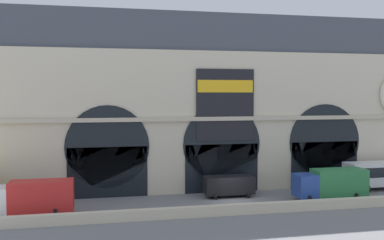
{
  "coord_description": "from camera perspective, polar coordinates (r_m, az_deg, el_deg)",
  "views": [
    {
      "loc": [
        -13.43,
        -41.75,
        10.72
      ],
      "look_at": [
        -3.36,
        5.0,
        8.01
      ],
      "focal_mm": 41.53,
      "sensor_mm": 36.0,
      "label": 1
    }
  ],
  "objects": [
    {
      "name": "quay_parapet_wall",
      "position": [
        41.13,
        7.45,
        -11.22
      ],
      "size": [
        90.0,
        0.7,
        0.93
      ],
      "primitive_type": "cube",
      "color": "beige",
      "rests_on": "ground"
    },
    {
      "name": "station_building",
      "position": [
        51.02,
        3.15,
        1.98
      ],
      "size": [
        51.9,
        5.29,
        19.78
      ],
      "color": "beige",
      "rests_on": "ground"
    },
    {
      "name": "box_truck_west",
      "position": [
        42.26,
        -19.96,
        -9.28
      ],
      "size": [
        7.5,
        2.91,
        3.12
      ],
      "color": "white",
      "rests_on": "ground"
    },
    {
      "name": "van_center",
      "position": [
        47.34,
        4.77,
        -8.32
      ],
      "size": [
        5.2,
        2.48,
        2.2
      ],
      "color": "black",
      "rests_on": "ground"
    },
    {
      "name": "ground_plane",
      "position": [
        45.15,
        5.6,
        -10.51
      ],
      "size": [
        200.0,
        200.0,
        0.0
      ],
      "primitive_type": "plane",
      "color": "slate"
    },
    {
      "name": "box_truck_mideast",
      "position": [
        47.97,
        17.42,
        -7.75
      ],
      "size": [
        7.5,
        2.91,
        3.12
      ],
      "color": "#28479E",
      "rests_on": "ground"
    }
  ]
}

